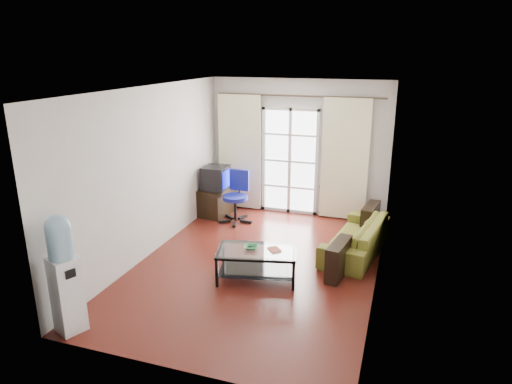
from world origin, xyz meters
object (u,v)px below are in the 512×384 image
coffee_table (257,260)px  tv_stand (216,201)px  task_chair (236,207)px  sofa (356,237)px  water_cooler (64,272)px  crt_tv (215,178)px

coffee_table → tv_stand: bearing=124.8°
tv_stand → coffee_table: bearing=-48.1°
coffee_table → tv_stand: (-1.65, 2.37, -0.02)m
tv_stand → task_chair: 0.59m
sofa → tv_stand: (-2.91, 0.97, 0.01)m
sofa → water_cooler: 4.48m
tv_stand → crt_tv: (0.00, -0.05, 0.51)m
task_chair → water_cooler: size_ratio=0.68×
task_chair → water_cooler: 4.10m
coffee_table → water_cooler: (-1.71, -1.92, 0.47)m
water_cooler → crt_tv: bearing=112.6°
sofa → tv_stand: size_ratio=2.58×
water_cooler → coffee_table: bearing=71.7°
coffee_table → tv_stand: 2.89m
coffee_table → task_chair: task_chair is taller
coffee_table → sofa: bearing=48.0°
water_cooler → task_chair: bearing=105.1°
task_chair → water_cooler: water_cooler is taller
tv_stand → water_cooler: bearing=-83.7°
sofa → crt_tv: 3.10m
crt_tv → water_cooler: bearing=-90.7°
tv_stand → water_cooler: size_ratio=0.52×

